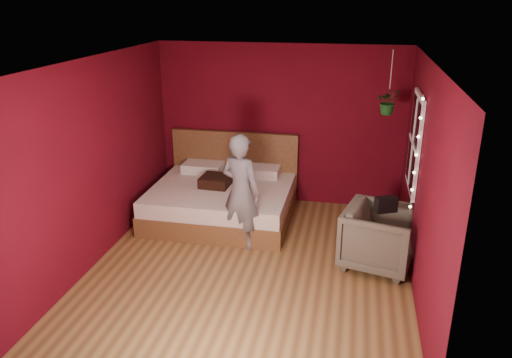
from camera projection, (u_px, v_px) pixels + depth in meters
name	position (u px, v px, depth m)	size (l,w,h in m)	color
floor	(252.00, 264.00, 6.50)	(4.50, 4.50, 0.00)	olive
room_walls	(251.00, 140.00, 5.91)	(4.04, 4.54, 2.62)	#5C0916
window	(414.00, 143.00, 6.43)	(0.05, 0.97, 1.27)	white
fairy_lights	(416.00, 155.00, 5.95)	(0.04, 0.04, 1.45)	silver
bed	(223.00, 198.00, 7.81)	(2.13, 1.81, 1.17)	brown
person	(241.00, 192.00, 6.72)	(0.58, 0.38, 1.60)	slate
armchair	(379.00, 237.00, 6.33)	(0.85, 0.88, 0.80)	#666550
handbag	(386.00, 204.00, 6.08)	(0.26, 0.13, 0.19)	black
throw_pillow	(216.00, 181.00, 7.65)	(0.44, 0.44, 0.15)	black
hanging_plant	(388.00, 102.00, 6.97)	(0.34, 0.30, 0.89)	silver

